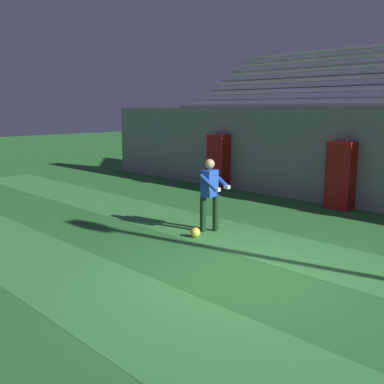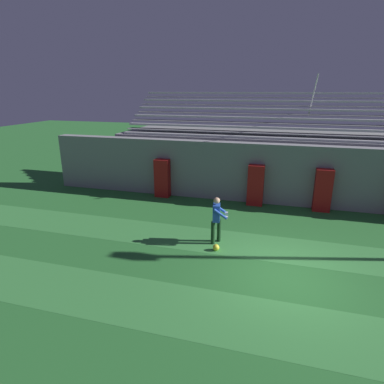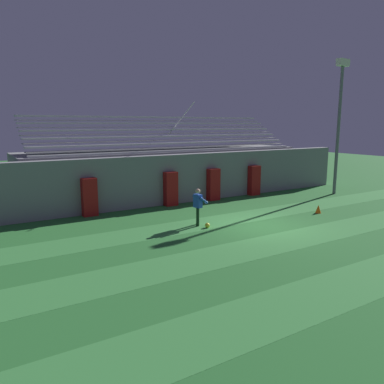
{
  "view_description": "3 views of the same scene",
  "coord_description": "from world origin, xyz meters",
  "px_view_note": "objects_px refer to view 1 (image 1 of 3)",
  "views": [
    {
      "loc": [
        4.41,
        -5.68,
        2.8
      ],
      "look_at": [
        -3.39,
        2.05,
        0.73
      ],
      "focal_mm": 42.0,
      "sensor_mm": 36.0,
      "label": 1
    },
    {
      "loc": [
        -0.45,
        -8.43,
        5.14
      ],
      "look_at": [
        -3.43,
        2.19,
        1.61
      ],
      "focal_mm": 30.0,
      "sensor_mm": 36.0,
      "label": 2
    },
    {
      "loc": [
        -11.22,
        -12.14,
        4.49
      ],
      "look_at": [
        -3.23,
        0.8,
        1.73
      ],
      "focal_mm": 35.0,
      "sensor_mm": 36.0,
      "label": 3
    }
  ],
  "objects_px": {
    "padding_pillar_far_left": "(218,162)",
    "soccer_ball": "(195,232)",
    "goalkeeper": "(210,191)",
    "padding_pillar_gate_left": "(340,175)"
  },
  "relations": [
    {
      "from": "padding_pillar_far_left",
      "to": "soccer_ball",
      "type": "xyz_separation_m",
      "value": [
        3.74,
        -4.89,
        -0.84
      ]
    },
    {
      "from": "goalkeeper",
      "to": "soccer_ball",
      "type": "xyz_separation_m",
      "value": [
        0.11,
        -0.59,
        -0.84
      ]
    },
    {
      "from": "padding_pillar_far_left",
      "to": "goalkeeper",
      "type": "relative_size",
      "value": 1.13
    },
    {
      "from": "padding_pillar_gate_left",
      "to": "soccer_ball",
      "type": "bearing_deg",
      "value": -99.62
    },
    {
      "from": "goalkeeper",
      "to": "soccer_ball",
      "type": "relative_size",
      "value": 7.59
    },
    {
      "from": "padding_pillar_gate_left",
      "to": "soccer_ball",
      "type": "height_order",
      "value": "padding_pillar_gate_left"
    },
    {
      "from": "padding_pillar_gate_left",
      "to": "soccer_ball",
      "type": "distance_m",
      "value": 5.03
    },
    {
      "from": "padding_pillar_far_left",
      "to": "goalkeeper",
      "type": "bearing_deg",
      "value": -49.92
    },
    {
      "from": "padding_pillar_gate_left",
      "to": "soccer_ball",
      "type": "xyz_separation_m",
      "value": [
        -0.83,
        -4.89,
        -0.84
      ]
    },
    {
      "from": "soccer_ball",
      "to": "padding_pillar_gate_left",
      "type": "bearing_deg",
      "value": 80.38
    }
  ]
}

